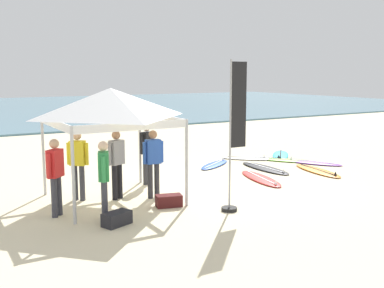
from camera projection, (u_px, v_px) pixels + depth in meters
The scene contains 20 objects.
ground_plane at pixel (211, 186), 12.72m from camera, with size 80.00×80.00×0.00m, color beige.
sea at pixel (14, 109), 39.60m from camera, with size 80.00×36.00×0.10m, color #568499.
canopy_tent at pixel (111, 103), 10.95m from camera, with size 2.79×2.79×2.75m.
surfboard_black at pixel (265, 168), 14.92m from camera, with size 0.66×2.28×0.19m.
surfboard_purple at pixel (313, 163), 15.83m from camera, with size 1.44×1.95×0.19m.
surfboard_cyan at pixel (280, 155), 17.30m from camera, with size 1.86×1.96×0.19m.
surfboard_blue at pixel (215, 164), 15.52m from camera, with size 1.84×1.46×0.19m.
surfboard_white at pixel (253, 158), 16.64m from camera, with size 2.10×1.83×0.19m.
surfboard_red at pixel (261, 178), 13.46m from camera, with size 1.06×2.31×0.19m.
surfboard_lime at pixel (289, 160), 16.28m from camera, with size 1.85×2.05×0.19m.
surfboard_orange at pixel (317, 171), 14.54m from camera, with size 0.96×2.26×0.19m.
person_yellow at pixel (78, 161), 11.14m from camera, with size 0.45×0.39×1.71m.
person_black at pixel (147, 149), 12.80m from camera, with size 0.49×0.37×1.71m.
person_blue at pixel (153, 159), 11.35m from camera, with size 0.55×0.24×1.71m.
person_green at pixel (104, 175), 9.57m from camera, with size 0.33×0.52×1.71m.
person_red at pixel (55, 172), 9.88m from camera, with size 0.43×0.41×1.71m.
person_grey at pixel (117, 160), 11.24m from camera, with size 0.51×0.35×1.71m.
banner_flag at pixel (234, 142), 10.24m from camera, with size 0.60×0.36×3.40m.
gear_bag_near_tent at pixel (117, 219), 9.41m from camera, with size 0.60×0.32×0.28m, color #232328.
gear_bag_by_pole at pixel (169, 201), 10.73m from camera, with size 0.60×0.32×0.28m, color #4C1919.
Camera 1 is at (-6.73, -10.42, 3.10)m, focal length 42.86 mm.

